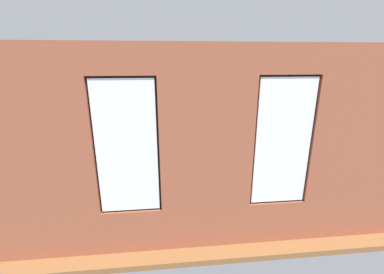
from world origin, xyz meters
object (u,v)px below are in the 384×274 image
(coffee_table, at_px, (194,157))
(remote_silver, at_px, (209,153))
(table_plant_small, at_px, (177,152))
(potted_plant_mid_room_small, at_px, (215,148))
(couch_by_window, at_px, (199,204))
(cup_ceramic, at_px, (187,153))
(potted_plant_by_left_couch, at_px, (249,141))
(tv_flatscreen, at_px, (78,138))
(papasan_chair, at_px, (177,135))
(couch_left, at_px, (279,156))
(potted_plant_between_couches, at_px, (273,182))
(potted_plant_corner_far_left, at_px, (340,186))
(remote_black, at_px, (199,156))
(candle_jar, at_px, (194,154))
(media_console, at_px, (81,162))

(coffee_table, xyz_separation_m, remote_silver, (-0.42, -0.12, 0.07))
(table_plant_small, height_order, potted_plant_mid_room_small, table_plant_small)
(couch_by_window, bearing_deg, remote_silver, -104.27)
(cup_ceramic, distance_m, potted_plant_by_left_couch, 2.52)
(remote_silver, bearing_deg, couch_by_window, 135.25)
(tv_flatscreen, relative_size, papasan_chair, 1.04)
(couch_left, xyz_separation_m, potted_plant_by_left_couch, (0.40, -1.34, 0.00))
(table_plant_small, xyz_separation_m, potted_plant_between_couches, (-1.70, 2.03, 0.07))
(potted_plant_corner_far_left, height_order, potted_plant_by_left_couch, potted_plant_corner_far_left)
(remote_black, bearing_deg, papasan_chair, 177.78)
(couch_left, height_order, coffee_table, couch_left)
(coffee_table, xyz_separation_m, candle_jar, (-0.00, 0.00, 0.11))
(potted_plant_between_couches, bearing_deg, tv_flatscreen, -30.13)
(table_plant_small, distance_m, media_console, 2.62)
(couch_left, height_order, tv_flatscreen, tv_flatscreen)
(couch_by_window, bearing_deg, potted_plant_corner_far_left, 177.86)
(couch_left, distance_m, media_console, 5.39)
(potted_plant_by_left_couch, bearing_deg, papasan_chair, -14.33)
(remote_black, xyz_separation_m, potted_plant_between_couches, (-1.13, 2.03, 0.22))
(cup_ceramic, relative_size, remote_black, 0.61)
(papasan_chair, bearing_deg, coffee_table, 100.82)
(coffee_table, bearing_deg, papasan_chair, -79.18)
(couch_by_window, xyz_separation_m, potted_plant_corner_far_left, (-2.68, 0.10, 0.27))
(cup_ceramic, bearing_deg, potted_plant_corner_far_left, 138.76)
(table_plant_small, relative_size, media_console, 0.23)
(candle_jar, distance_m, remote_black, 0.16)
(potted_plant_by_left_couch, bearing_deg, candle_jar, 35.04)
(couch_left, height_order, cup_ceramic, couch_left)
(table_plant_small, height_order, tv_flatscreen, tv_flatscreen)
(tv_flatscreen, distance_m, potted_plant_corner_far_left, 6.14)
(coffee_table, xyz_separation_m, papasan_chair, (0.38, -1.98, 0.06))
(potted_plant_mid_room_small, relative_size, potted_plant_by_left_couch, 1.09)
(papasan_chair, bearing_deg, potted_plant_mid_room_small, 130.77)
(table_plant_small, xyz_separation_m, remote_silver, (-0.88, -0.23, -0.14))
(couch_by_window, height_order, potted_plant_mid_room_small, couch_by_window)
(tv_flatscreen, xyz_separation_m, potted_plant_between_couches, (-4.26, 2.47, -0.27))
(couch_left, bearing_deg, potted_plant_mid_room_small, -117.22)
(table_plant_small, distance_m, tv_flatscreen, 2.62)
(cup_ceramic, height_order, potted_plant_corner_far_left, potted_plant_corner_far_left)
(candle_jar, height_order, tv_flatscreen, tv_flatscreen)
(table_plant_small, height_order, potted_plant_corner_far_left, potted_plant_corner_far_left)
(cup_ceramic, relative_size, papasan_chair, 0.09)
(remote_silver, relative_size, potted_plant_between_couches, 0.15)
(couch_left, distance_m, coffee_table, 2.37)
(coffee_table, height_order, potted_plant_between_couches, potted_plant_between_couches)
(papasan_chair, bearing_deg, remote_silver, 113.34)
(media_console, bearing_deg, table_plant_small, 170.12)
(potted_plant_corner_far_left, bearing_deg, potted_plant_by_left_couch, -81.46)
(candle_jar, bearing_deg, remote_black, 137.31)
(tv_flatscreen, bearing_deg, coffee_table, 173.52)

